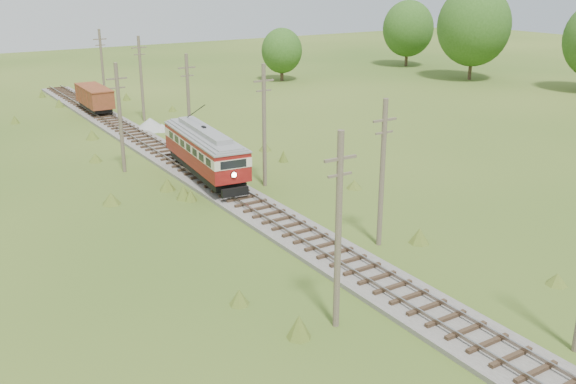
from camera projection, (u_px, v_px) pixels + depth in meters
railbed_main at (208, 180)px, 48.49m from camera, size 3.60×96.00×0.57m
streetcar at (205, 148)px, 48.08m from camera, size 3.89×11.93×5.40m
gondola at (95, 97)px, 71.22m from camera, size 2.61×7.62×2.51m
gravel_pile at (152, 124)px, 64.44m from camera, size 3.40×3.60×1.24m
utility_pole_r_2 at (382, 172)px, 35.98m from camera, size 1.60×0.30×8.60m
utility_pole_r_3 at (264, 125)px, 46.27m from camera, size 1.60×0.30×9.00m
utility_pole_r_4 at (188, 100)px, 56.67m from camera, size 1.60×0.30×8.40m
utility_pole_r_5 at (141, 78)px, 67.19m from camera, size 1.60×0.30×8.90m
utility_pole_r_6 at (102, 65)px, 77.53m from camera, size 1.60×0.30×8.70m
utility_pole_l_a at (338, 230)px, 27.33m from camera, size 1.60×0.30×9.00m
utility_pole_l_b at (120, 117)px, 49.65m from camera, size 1.60×0.30×8.60m
tree_right_4 at (474, 26)px, 92.48m from camera, size 10.50×10.50×13.53m
tree_right_5 at (408, 29)px, 106.80m from camera, size 8.40×8.40×10.82m
tree_mid_b at (282, 51)px, 92.69m from camera, size 5.88×5.88×7.57m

